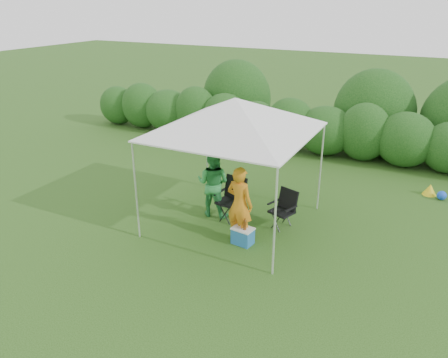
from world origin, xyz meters
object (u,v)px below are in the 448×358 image
at_px(man, 240,204).
at_px(woman, 213,183).
at_px(canopy, 235,115).
at_px(chair_left, 232,196).
at_px(cooler, 243,236).
at_px(chair_right, 284,206).

distance_m(man, woman, 1.27).
xyz_separation_m(canopy, man, (0.43, -0.64, -1.65)).
distance_m(chair_left, cooler, 1.23).
bearing_deg(canopy, man, -56.19).
xyz_separation_m(chair_left, cooler, (0.69, -0.94, -0.37)).
bearing_deg(cooler, canopy, 134.57).
xyz_separation_m(chair_right, cooler, (-0.50, -1.09, -0.30)).
distance_m(woman, cooler, 1.58).
distance_m(chair_right, chair_left, 1.20).
bearing_deg(cooler, chair_left, 134.42).
relative_size(chair_left, woman, 0.61).
bearing_deg(chair_right, cooler, -95.36).
distance_m(canopy, chair_left, 1.92).
relative_size(chair_right, man, 0.52).
xyz_separation_m(chair_left, man, (0.55, -0.81, 0.26)).
xyz_separation_m(man, cooler, (0.14, -0.13, -0.63)).
height_order(chair_right, cooler, chair_right).
relative_size(canopy, cooler, 6.64).
xyz_separation_m(canopy, woman, (-0.59, 0.12, -1.67)).
distance_m(canopy, man, 1.82).
relative_size(canopy, chair_left, 3.19).
height_order(chair_right, man, man).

